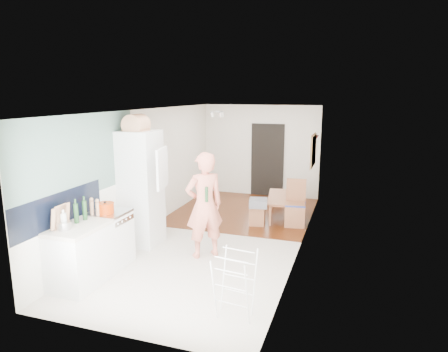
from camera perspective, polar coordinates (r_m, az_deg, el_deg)
The scene contains 32 objects.
room_shell at distance 7.70m, azimuth -0.71°, elevation 0.06°, with size 3.20×7.00×2.50m, color white, non-canonical shape.
floor at distance 8.05m, azimuth -0.69°, elevation -8.68°, with size 3.20×7.00×0.01m, color beige.
wood_floor_overlay at distance 9.73m, azimuth 2.88°, elevation -5.01°, with size 3.20×3.30×0.01m, color #5F220C.
sage_wall_panel at distance 6.61m, azimuth -19.78°, elevation 2.68°, with size 0.02×3.00×1.30m, color slate.
tile_splashback at distance 6.34m, azimuth -22.35°, elevation -4.37°, with size 0.02×1.90×0.50m, color black.
doorway_recess at distance 11.00m, azimuth 6.21°, elevation 2.23°, with size 0.90×0.04×2.00m, color black.
base_cabinet at distance 6.39m, azimuth -19.85°, elevation -10.88°, with size 0.60×0.90×0.86m, color white.
worktop at distance 6.23m, azimuth -20.15°, elevation -6.97°, with size 0.62×0.92×0.06m, color beige.
range_cooker at distance 6.94m, azimuth -16.03°, elevation -8.70°, with size 0.60×0.60×0.88m, color white.
cooker_top at distance 6.80m, azimuth -16.25°, elevation -5.07°, with size 0.60×0.60×0.04m, color #BABABC.
fridge_housing at distance 7.57m, azimuth -11.79°, elevation -1.76°, with size 0.66×0.66×2.15m, color white.
fridge_door at distance 6.93m, azimuth -8.82°, elevation 1.11°, with size 0.56×0.04×0.70m, color white.
fridge_interior at distance 7.32m, azimuth -9.85°, elevation 1.66°, with size 0.02×0.52×0.66m, color white.
pinboard at distance 9.16m, azimuth 12.65°, elevation 3.57°, with size 0.03×0.90×0.70m, color tan.
pinboard_frame at distance 9.16m, azimuth 12.56°, elevation 3.57°, with size 0.01×0.94×0.74m, color #A25E3C.
wall_sconce at distance 9.78m, azimuth 12.86°, elevation 5.25°, with size 0.18×0.18×0.16m, color maroon.
person at distance 6.83m, azimuth -2.84°, elevation -2.85°, with size 0.80×0.52×2.18m, color #EB7E65.
dining_table at distance 9.26m, azimuth 9.01°, elevation -4.65°, with size 1.23×0.68×0.43m, color #A25E3C.
dining_chair at distance 8.67m, azimuth 10.17°, elevation -3.89°, with size 0.42×0.42×1.00m, color #A25E3C, non-canonical shape.
stool at distance 8.70m, azimuth 4.77°, elevation -5.64°, with size 0.33×0.33×0.43m, color #A25E3C, non-canonical shape.
grey_drape at distance 8.57m, azimuth 4.92°, elevation -3.84°, with size 0.38×0.38×0.17m, color slate.
drying_rack at distance 5.23m, azimuth 1.55°, elevation -15.34°, with size 0.44×0.40×0.87m, color white, non-canonical shape.
bread_bin at distance 7.33m, azimuth -12.44°, elevation 7.14°, with size 0.41×0.38×0.21m, color tan, non-canonical shape.
red_casserole at distance 6.70m, azimuth -16.62°, elevation -4.41°, with size 0.29×0.29×0.17m, color #C03405.
steel_pan at distance 6.14m, azimuth -21.86°, elevation -6.57°, with size 0.21×0.21×0.11m, color #BABABC.
held_bottle at distance 6.64m, azimuth -2.51°, elevation -2.64°, with size 0.06×0.06×0.26m, color #1C401E.
bottle_a at distance 6.32m, azimuth -20.38°, elevation -5.04°, with size 0.07×0.07×0.29m, color #1C401E.
bottle_b at distance 6.44m, azimuth -19.28°, elevation -4.65°, with size 0.07×0.07×0.30m, color #1C401E.
bottle_c at distance 6.17m, azimuth -21.94°, elevation -5.92°, with size 0.09×0.09×0.22m, color silver.
pepper_mill_front at distance 6.61m, azimuth -17.61°, elevation -4.51°, with size 0.06×0.06×0.21m, color tan.
pepper_mill_back at distance 6.67m, azimuth -18.36°, elevation -4.37°, with size 0.06×0.06×0.22m, color tan.
chopping_boards at distance 6.15m, azimuth -22.35°, elevation -5.39°, with size 0.04×0.26×0.35m, color tan, non-canonical shape.
Camera 1 is at (2.46, -7.13, 2.82)m, focal length 32.00 mm.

